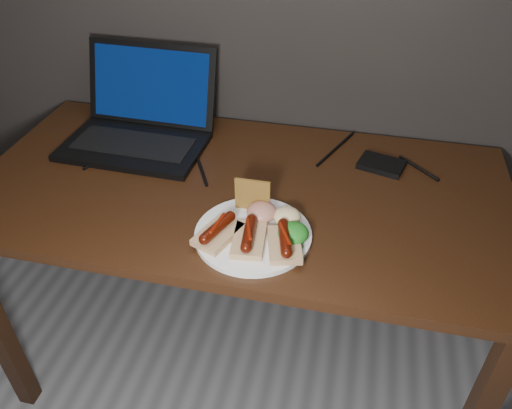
{
  "coord_description": "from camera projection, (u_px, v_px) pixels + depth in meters",
  "views": [
    {
      "loc": [
        0.28,
        0.35,
        1.51
      ],
      "look_at": [
        0.08,
        1.22,
        0.82
      ],
      "focal_mm": 35.0,
      "sensor_mm": 36.0,
      "label": 1
    }
  ],
  "objects": [
    {
      "name": "desk",
      "position": [
        240.0,
        212.0,
        1.36
      ],
      "size": [
        1.4,
        0.7,
        0.75
      ],
      "color": "#321A0C",
      "rests_on": "ground"
    },
    {
      "name": "hard_drive",
      "position": [
        381.0,
        164.0,
        1.37
      ],
      "size": [
        0.14,
        0.11,
        0.02
      ],
      "primitive_type": "cube",
      "rotation": [
        0.0,
        0.0,
        -0.27
      ],
      "color": "black",
      "rests_on": "desk"
    },
    {
      "name": "salad_greens",
      "position": [
        293.0,
        233.0,
        1.11
      ],
      "size": [
        0.07,
        0.07,
        0.04
      ],
      "primitive_type": "ellipsoid",
      "color": "#1A6213",
      "rests_on": "plate"
    },
    {
      "name": "bread_sausage_left",
      "position": [
        218.0,
        231.0,
        1.12
      ],
      "size": [
        0.11,
        0.13,
        0.04
      ],
      "color": "tan",
      "rests_on": "plate"
    },
    {
      "name": "salsa_mound",
      "position": [
        262.0,
        212.0,
        1.17
      ],
      "size": [
        0.07,
        0.07,
        0.04
      ],
      "primitive_type": "ellipsoid",
      "color": "maroon",
      "rests_on": "plate"
    },
    {
      "name": "crispbread",
      "position": [
        253.0,
        195.0,
        1.18
      ],
      "size": [
        0.08,
        0.01,
        0.08
      ],
      "primitive_type": "cube",
      "color": "#A4762D",
      "rests_on": "plate"
    },
    {
      "name": "desk_cables",
      "position": [
        257.0,
        158.0,
        1.41
      ],
      "size": [
        0.95,
        0.36,
        0.01
      ],
      "color": "black",
      "rests_on": "desk"
    },
    {
      "name": "bread_sausage_center",
      "position": [
        249.0,
        237.0,
        1.1
      ],
      "size": [
        0.08,
        0.12,
        0.04
      ],
      "color": "tan",
      "rests_on": "plate"
    },
    {
      "name": "bread_sausage_right",
      "position": [
        285.0,
        242.0,
        1.09
      ],
      "size": [
        0.1,
        0.13,
        0.04
      ],
      "color": "tan",
      "rests_on": "plate"
    },
    {
      "name": "plate",
      "position": [
        253.0,
        234.0,
        1.14
      ],
      "size": [
        0.28,
        0.28,
        0.01
      ],
      "primitive_type": "cylinder",
      "rotation": [
        0.0,
        0.0,
        -0.02
      ],
      "color": "white",
      "rests_on": "desk"
    },
    {
      "name": "laptop",
      "position": [
        140.0,
        123.0,
        1.46
      ],
      "size": [
        0.41,
        0.34,
        0.25
      ],
      "color": "black",
      "rests_on": "desk"
    },
    {
      "name": "coleslaw_mound",
      "position": [
        287.0,
        216.0,
        1.16
      ],
      "size": [
        0.06,
        0.06,
        0.04
      ],
      "primitive_type": "ellipsoid",
      "color": "beige",
      "rests_on": "plate"
    }
  ]
}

